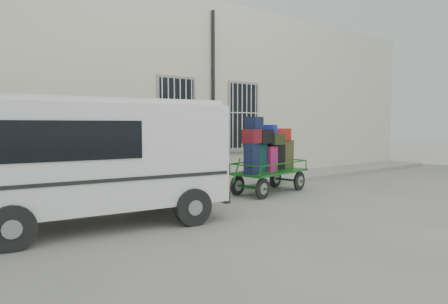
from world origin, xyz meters
TOP-DOWN VIEW (x-y plane):
  - ground at (0.00, 0.00)m, footprint 80.00×80.00m
  - building at (0.00, 5.50)m, footprint 24.00×5.15m
  - sidewalk at (0.00, 2.20)m, footprint 24.00×1.70m
  - luggage_cart at (1.17, 0.58)m, footprint 2.94×1.56m
  - van at (-3.98, 0.03)m, footprint 5.06×2.70m

SIDE VIEW (x-z plane):
  - ground at x=0.00m, z-range 0.00..0.00m
  - sidewalk at x=0.00m, z-range 0.00..0.15m
  - luggage_cart at x=1.17m, z-range -0.01..2.16m
  - van at x=-3.98m, z-range 0.18..2.61m
  - building at x=0.00m, z-range 0.00..6.00m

